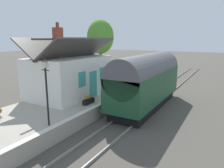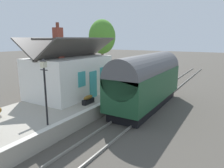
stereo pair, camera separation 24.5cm
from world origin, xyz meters
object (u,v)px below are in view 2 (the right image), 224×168
at_px(bench_mid_platform, 124,79).
at_px(tree_mid_background, 47,57).
at_px(train, 147,80).
at_px(planter_bench_right, 121,72).
at_px(station_building, 70,75).
at_px(planter_corner_building, 88,100).
at_px(lamp_post_platform, 45,79).
at_px(bench_by_lamp, 144,72).
at_px(planter_under_sign, 146,75).
at_px(planter_bench_left, 140,71).
at_px(tree_distant, 102,37).

relative_size(bench_mid_platform, tree_mid_background, 0.28).
xyz_separation_m(train, planter_bench_right, (8.25, 6.71, -0.91)).
distance_m(station_building, planter_corner_building, 3.30).
distance_m(planter_bench_right, lamp_post_platform, 17.16).
bearing_deg(station_building, train, -62.74).
xyz_separation_m(planter_bench_right, tree_mid_background, (-8.43, 4.31, 2.30)).
relative_size(bench_by_lamp, planter_corner_building, 1.30).
bearing_deg(bench_mid_platform, planter_under_sign, -8.40).
xyz_separation_m(bench_by_lamp, planter_corner_building, (-12.78, -0.95, -0.18)).
bearing_deg(lamp_post_platform, planter_under_sign, 2.33).
height_order(station_building, planter_bench_right, station_building).
bearing_deg(bench_mid_platform, train, -132.20).
distance_m(planter_bench_right, planter_corner_building, 12.92).
xyz_separation_m(station_building, planter_under_sign, (10.76, -2.47, -1.42)).
distance_m(train, planter_bench_left, 10.71).
xyz_separation_m(bench_by_lamp, planter_under_sign, (-0.82, -0.68, -0.21)).
height_order(station_building, planter_bench_left, station_building).
bearing_deg(train, planter_bench_right, 39.10).
relative_size(train, planter_bench_right, 12.08).
xyz_separation_m(station_building, tree_distant, (15.93, 7.20, 3.16)).
relative_size(train, planter_corner_building, 8.85).
height_order(planter_under_sign, tree_distant, tree_distant).
bearing_deg(bench_by_lamp, planter_under_sign, -140.06).
bearing_deg(train, bench_mid_platform, 47.80).
height_order(tree_mid_background, tree_distant, tree_distant).
relative_size(bench_by_lamp, tree_mid_background, 0.28).
xyz_separation_m(station_building, bench_by_lamp, (11.58, -1.78, -1.22)).
height_order(station_building, bench_by_lamp, station_building).
bearing_deg(tree_mid_background, bench_by_lamp, -39.11).
xyz_separation_m(train, planter_bench_left, (9.64, 4.60, -0.86)).
xyz_separation_m(bench_mid_platform, lamp_post_platform, (-11.64, -1.32, 2.03)).
bearing_deg(planter_bench_right, planter_under_sign, -95.60).
height_order(planter_bench_left, tree_distant, tree_distant).
height_order(planter_corner_building, tree_mid_background, tree_mid_background).
bearing_deg(planter_bench_right, station_building, -174.12).
bearing_deg(train, planter_corner_building, 145.26).
xyz_separation_m(planter_bench_left, planter_bench_right, (-1.39, 2.11, -0.06)).
height_order(train, lamp_post_platform, lamp_post_platform).
distance_m(station_building, planter_under_sign, 11.13).
height_order(planter_bench_left, planter_corner_building, planter_bench_left).
bearing_deg(planter_bench_right, bench_mid_platform, -148.67).
height_order(planter_under_sign, lamp_post_platform, lamp_post_platform).
height_order(bench_mid_platform, planter_corner_building, bench_mid_platform).
bearing_deg(planter_under_sign, planter_bench_right, 84.40).
relative_size(lamp_post_platform, tree_distant, 0.42).
height_order(lamp_post_platform, tree_distant, tree_distant).
height_order(bench_by_lamp, tree_mid_background, tree_mid_background).
height_order(planter_bench_right, tree_distant, tree_distant).
distance_m(planter_bench_right, planter_under_sign, 3.63).
height_order(bench_by_lamp, tree_distant, tree_distant).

